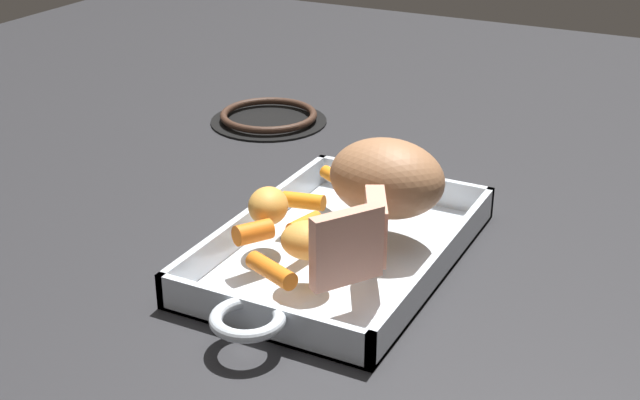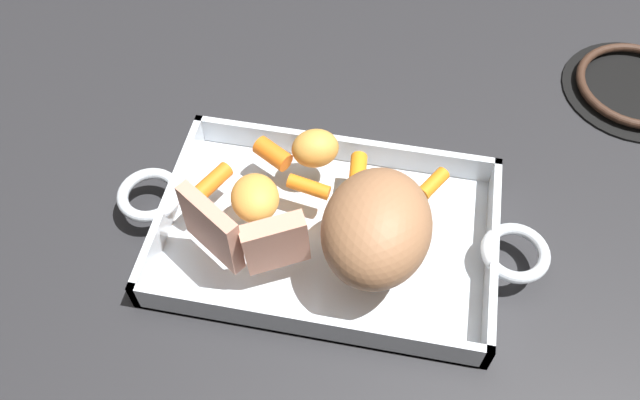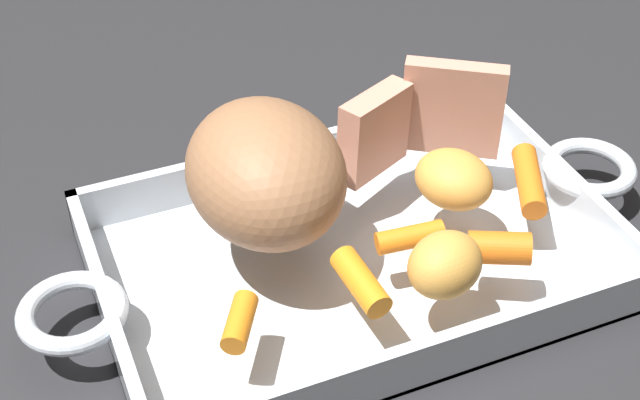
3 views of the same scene
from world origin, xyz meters
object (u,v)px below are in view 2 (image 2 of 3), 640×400
pork_roast (377,228)px  baby_carrot_southwest (207,187)px  stove_burner_rear (636,87)px  roasting_dish (327,233)px  roast_slice_thick (275,243)px  baby_carrot_center_left (358,173)px  roast_slice_thin (211,228)px  baby_carrot_long (433,184)px  potato_whole (315,148)px  baby_carrot_northwest (273,154)px  baby_carrot_center_right (309,187)px  potato_corner (255,197)px

pork_roast → baby_carrot_southwest: pork_roast is taller
pork_roast → stove_burner_rear: (0.30, 0.33, -0.07)m
roasting_dish → baby_carrot_southwest: baby_carrot_southwest is taller
roast_slice_thick → roasting_dish: bearing=54.8°
pork_roast → baby_carrot_center_left: size_ratio=2.68×
roast_slice_thin → baby_carrot_long: size_ratio=1.89×
roasting_dish → baby_carrot_southwest: size_ratio=7.24×
baby_carrot_long → potato_whole: size_ratio=0.76×
roast_slice_thick → baby_carrot_northwest: 0.13m
baby_carrot_long → stove_burner_rear: (0.25, 0.24, -0.04)m
roast_slice_thin → stove_burner_rear: size_ratio=0.41×
baby_carrot_center_right → potato_corner: potato_corner is taller
baby_carrot_center_left → roast_slice_thick: bearing=-118.5°
pork_roast → baby_carrot_center_right: pork_roast is taller
potato_whole → roast_slice_thick: bearing=-95.7°
roast_slice_thick → baby_carrot_long: size_ratio=1.60×
baby_carrot_center_left → baby_carrot_northwest: bearing=175.3°
baby_carrot_center_right → potato_whole: (-0.00, 0.04, 0.01)m
baby_carrot_center_left → potato_corner: bearing=-149.3°
roast_slice_thin → pork_roast: bearing=9.6°
pork_roast → potato_corner: size_ratio=2.27×
roast_slice_thin → potato_whole: roast_slice_thin is taller
pork_roast → stove_burner_rear: 0.45m
roasting_dish → baby_carrot_long: size_ratio=11.71×
potato_whole → baby_carrot_long: bearing=-6.3°
baby_carrot_long → potato_corner: bearing=-161.3°
pork_roast → baby_carrot_southwest: bearing=167.7°
roast_slice_thin → stove_burner_rear: 0.59m
pork_roast → baby_carrot_southwest: (-0.19, 0.04, -0.03)m
baby_carrot_southwest → potato_corner: 0.06m
roast_slice_thick → potato_whole: (0.01, 0.14, -0.01)m
baby_carrot_center_left → potato_whole: potato_whole is taller
baby_carrot_northwest → stove_burner_rear: 0.49m
stove_burner_rear → potato_corner: bearing=-145.2°
pork_roast → stove_burner_rear: size_ratio=0.72×
potato_corner → baby_carrot_northwest: bearing=87.8°
roast_slice_thin → baby_carrot_long: (0.21, 0.12, -0.03)m
roasting_dish → baby_carrot_center_left: size_ratio=9.40×
pork_roast → baby_carrot_long: pork_roast is taller
potato_corner → stove_burner_rear: size_ratio=0.32×
roast_slice_thick → baby_carrot_center_right: 0.10m
baby_carrot_southwest → potato_corner: bearing=-11.0°
roasting_dish → roast_slice_thin: 0.14m
baby_carrot_center_left → baby_carrot_long: (0.08, 0.00, -0.00)m
baby_carrot_long → stove_burner_rear: bearing=43.8°
baby_carrot_center_left → baby_carrot_center_right: size_ratio=1.07×
baby_carrot_long → potato_whole: potato_whole is taller
roasting_dish → potato_corner: (-0.08, 0.00, 0.05)m
potato_corner → potato_whole: size_ratio=1.12×
baby_carrot_northwest → potato_whole: (0.05, 0.01, 0.01)m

